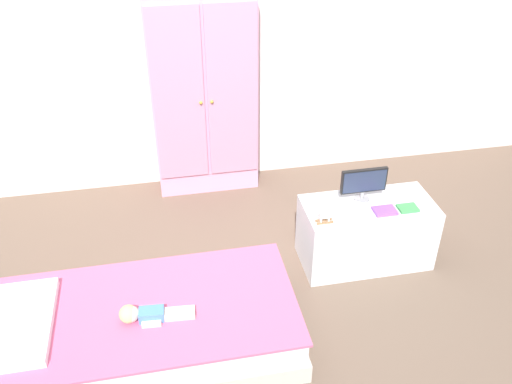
# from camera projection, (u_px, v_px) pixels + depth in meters

# --- Properties ---
(ground_plane) EXTENTS (10.00, 10.00, 0.02)m
(ground_plane) POSITION_uv_depth(u_px,v_px,m) (224.00, 311.00, 3.30)
(ground_plane) COLOR brown
(back_wall) EXTENTS (6.40, 0.05, 2.70)m
(back_wall) POSITION_uv_depth(u_px,v_px,m) (185.00, 13.00, 3.85)
(back_wall) COLOR silver
(back_wall) RESTS_ON ground_plane
(bed) EXTENTS (1.65, 0.83, 0.28)m
(bed) POSITION_uv_depth(u_px,v_px,m) (147.00, 328.00, 2.99)
(bed) COLOR beige
(bed) RESTS_ON ground_plane
(pillow) EXTENTS (0.32, 0.59, 0.05)m
(pillow) POSITION_uv_depth(u_px,v_px,m) (20.00, 323.00, 2.79)
(pillow) COLOR white
(pillow) RESTS_ON bed
(doll) EXTENTS (0.39, 0.14, 0.10)m
(doll) POSITION_uv_depth(u_px,v_px,m) (143.00, 314.00, 2.83)
(doll) COLOR #4C84C6
(doll) RESTS_ON bed
(wardrobe) EXTENTS (0.78, 0.26, 1.58)m
(wardrobe) POSITION_uv_depth(u_px,v_px,m) (204.00, 95.00, 4.03)
(wardrobe) COLOR #E599BC
(wardrobe) RESTS_ON ground_plane
(tv_stand) EXTENTS (0.84, 0.41, 0.44)m
(tv_stand) POSITION_uv_depth(u_px,v_px,m) (366.00, 233.00, 3.57)
(tv_stand) COLOR silver
(tv_stand) RESTS_ON ground_plane
(tv_monitor) EXTENTS (0.30, 0.10, 0.22)m
(tv_monitor) POSITION_uv_depth(u_px,v_px,m) (364.00, 182.00, 3.43)
(tv_monitor) COLOR #99999E
(tv_monitor) RESTS_ON tv_stand
(rocking_horse_toy) EXTENTS (0.10, 0.04, 0.12)m
(rocking_horse_toy) POSITION_uv_depth(u_px,v_px,m) (326.00, 214.00, 3.27)
(rocking_horse_toy) COLOR #8E6642
(rocking_horse_toy) RESTS_ON tv_stand
(book_purple) EXTENTS (0.14, 0.10, 0.02)m
(book_purple) POSITION_uv_depth(u_px,v_px,m) (385.00, 211.00, 3.38)
(book_purple) COLOR #8E51B2
(book_purple) RESTS_ON tv_stand
(book_green) EXTENTS (0.12, 0.09, 0.02)m
(book_green) POSITION_uv_depth(u_px,v_px,m) (408.00, 208.00, 3.41)
(book_green) COLOR #429E51
(book_green) RESTS_ON tv_stand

